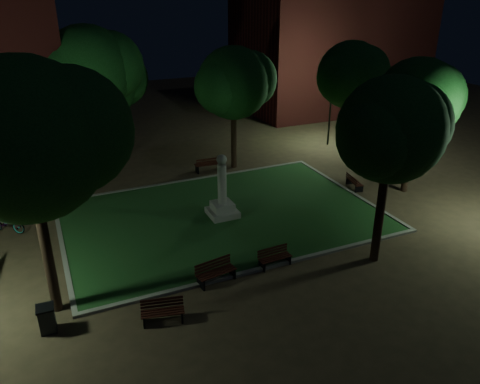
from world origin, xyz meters
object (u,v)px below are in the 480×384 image
object	(u,v)px
monument	(222,199)
trash_bin	(47,319)
bench_near_left	(216,272)
bench_west_near	(163,312)
bench_right_side	(354,182)
bench_near_right	(274,258)
bench_far_side	(209,165)
bicycle	(7,223)

from	to	relation	value
monument	trash_bin	world-z (taller)	monument
monument	bench_near_left	bearing A→B (deg)	-114.86
monument	bench_west_near	bearing A→B (deg)	-126.66
bench_west_near	bench_right_side	xyz separation A→B (m)	(13.04, 6.84, -0.02)
bench_near_left	bench_near_right	world-z (taller)	bench_near_left
bench_right_side	bench_far_side	size ratio (longest dim) A/B	0.83
bench_right_side	bench_west_near	bearing A→B (deg)	129.24
bench_near_left	bicycle	distance (m)	10.67
monument	bench_right_side	world-z (taller)	monument
bench_near_left	bench_far_side	world-z (taller)	bench_far_side
bench_west_near	bench_far_side	bearing A→B (deg)	75.37
bench_right_side	bicycle	world-z (taller)	bicycle
monument	bench_west_near	xyz separation A→B (m)	(-4.86, -6.53, -0.58)
bench_west_near	bench_right_side	distance (m)	14.72
monument	bench_right_side	xyz separation A→B (m)	(8.18, 0.31, -0.60)
monument	trash_bin	distance (m)	10.11
bench_near_left	bench_near_right	size ratio (longest dim) A/B	1.17
bench_west_near	trash_bin	distance (m)	3.78
monument	bench_near_left	size ratio (longest dim) A/B	1.93
bench_near_right	bench_west_near	xyz separation A→B (m)	(-5.13, -1.54, 0.02)
bench_near_right	trash_bin	distance (m)	8.77
bicycle	bench_far_side	bearing A→B (deg)	-35.41
trash_bin	bench_near_left	bearing A→B (deg)	3.74
bench_west_near	bicycle	size ratio (longest dim) A/B	0.85
bench_near_right	trash_bin	xyz separation A→B (m)	(-8.76, -0.49, 0.13)
bench_near_left	bench_near_right	distance (m)	2.63
trash_bin	bicycle	size ratio (longest dim) A/B	0.54
monument	bicycle	world-z (taller)	monument
bench_west_near	bicycle	xyz separation A→B (m)	(-4.90, 9.13, 0.10)
bench_far_side	trash_bin	distance (m)	15.36
monument	trash_bin	size ratio (longest dim) A/B	3.30
bench_west_near	trash_bin	xyz separation A→B (m)	(-3.63, 1.05, 0.11)
monument	bench_far_side	xyz separation A→B (m)	(1.58, 6.14, -0.51)
monument	bench_near_right	distance (m)	5.03
monument	bench_near_left	distance (m)	5.62
monument	bench_west_near	distance (m)	8.16
bench_near_right	bench_west_near	size ratio (longest dim) A/B	0.92
bench_near_left	bench_west_near	distance (m)	2.90
bench_near_right	bench_far_side	size ratio (longest dim) A/B	0.82
monument	bicycle	size ratio (longest dim) A/B	1.77
bench_right_side	bicycle	xyz separation A→B (m)	(-17.94, 2.30, 0.12)
bench_near_left	bench_right_side	distance (m)	11.83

